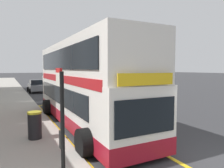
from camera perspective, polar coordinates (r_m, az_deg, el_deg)
The scene contains 9 objects.
ground_plane at distance 36.48m, azimuth -17.31°, elevation -0.72°, with size 260.00×260.00×0.00m, color #333335.
pavement_near at distance 35.97m, azimuth -28.37°, elevation -0.99°, with size 6.00×76.00×0.14m, color #A39E93.
double_decker_bus at distance 11.33m, azimuth -8.07°, elevation -0.67°, with size 3.20×11.52×4.40m.
bus_bay_markings at distance 11.56m, azimuth -8.46°, elevation -10.96°, with size 2.82×14.44×0.01m.
bus_stop_sign at distance 4.73m, azimuth -13.71°, elevation -10.64°, with size 0.09×0.51×2.90m.
parked_car_grey_across at distance 28.42m, azimuth -20.11°, elevation -0.52°, with size 2.09×4.20×1.62m.
parked_car_maroon_distant at distance 26.55m, azimuth -3.13°, elevation -0.58°, with size 2.09×4.20×1.62m.
parked_car_black_kerbside at distance 52.59m, azimuth -15.28°, elevation 1.66°, with size 2.09×4.20×1.62m.
litter_bin at distance 9.26m, azimuth -20.54°, elevation -10.55°, with size 0.57×0.57×1.13m.
Camera 1 is at (-6.13, -3.84, 3.03)m, focal length 33.13 mm.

